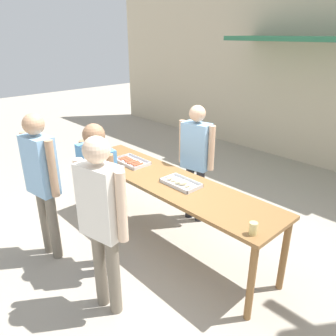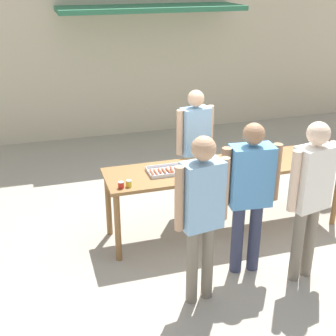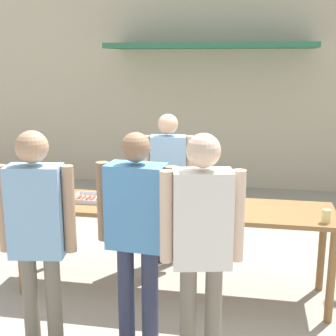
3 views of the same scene
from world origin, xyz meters
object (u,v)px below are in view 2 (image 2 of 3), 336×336
beer_cup (335,156)px  condiment_jar_ketchup (129,183)px  person_customer_with_cup (311,189)px  person_customer_waiting_in_line (250,187)px  food_tray_buns (241,161)px  condiment_jar_mustard (121,185)px  person_customer_holding_hotdog (202,206)px  person_server_behind_table (195,139)px  food_tray_sausages (168,171)px

beer_cup → condiment_jar_ketchup: bearing=179.8°
person_customer_with_cup → person_customer_waiting_in_line: person_customer_with_cup is taller
food_tray_buns → condiment_jar_mustard: size_ratio=6.07×
person_customer_holding_hotdog → person_server_behind_table: bearing=-116.7°
person_server_behind_table → person_customer_with_cup: person_customer_with_cup is taller
condiment_jar_ketchup → person_customer_waiting_in_line: 1.30m
condiment_jar_ketchup → beer_cup: (2.58, -0.01, 0.02)m
food_tray_sausages → beer_cup: (2.06, -0.25, 0.04)m
food_tray_buns → person_customer_with_cup: 1.20m
food_tray_sausages → person_customer_waiting_in_line: (0.61, -0.88, 0.11)m
food_tray_sausages → food_tray_buns: 0.92m
person_customer_holding_hotdog → person_customer_with_cup: person_customer_with_cup is taller
food_tray_buns → person_customer_holding_hotdog: person_customer_holding_hotdog is taller
person_customer_holding_hotdog → person_customer_waiting_in_line: size_ratio=1.02×
food_tray_buns → condiment_jar_mustard: bearing=-170.3°
food_tray_buns → person_customer_waiting_in_line: 0.94m
beer_cup → person_server_behind_table: (-1.50, 0.91, 0.06)m
beer_cup → person_customer_holding_hotdog: size_ratio=0.07×
condiment_jar_mustard → person_server_behind_table: size_ratio=0.05×
beer_cup → person_customer_with_cup: (-0.94, -0.91, 0.12)m
person_customer_with_cup → person_customer_waiting_in_line: bearing=-41.3°
food_tray_sausages → condiment_jar_ketchup: size_ratio=6.41×
condiment_jar_ketchup → food_tray_buns: bearing=9.8°
beer_cup → food_tray_buns: bearing=167.4°
condiment_jar_ketchup → person_customer_holding_hotdog: size_ratio=0.04×
condiment_jar_mustard → condiment_jar_ketchup: same height
person_server_behind_table → food_tray_sausages: bearing=-141.2°
person_customer_with_cup → food_tray_buns: bearing=-92.3°
person_server_behind_table → person_customer_with_cup: 1.91m
condiment_jar_mustard → person_customer_with_cup: 1.97m
person_customer_holding_hotdog → person_customer_waiting_in_line: (0.65, 0.32, -0.04)m
condiment_jar_mustard → person_customer_holding_hotdog: person_customer_holding_hotdog is taller
food_tray_sausages → food_tray_buns: bearing=-0.0°
condiment_jar_ketchup → beer_cup: size_ratio=0.65×
food_tray_sausages → person_customer_waiting_in_line: size_ratio=0.28×
beer_cup → person_customer_waiting_in_line: bearing=-156.7°
condiment_jar_ketchup → person_customer_with_cup: bearing=-29.2°
condiment_jar_ketchup → person_customer_holding_hotdog: bearing=-63.2°
beer_cup → person_customer_with_cup: 1.31m
food_tray_sausages → person_customer_waiting_in_line: person_customer_waiting_in_line is taller
food_tray_buns → person_customer_with_cup: bearing=-79.9°
food_tray_buns → person_server_behind_table: size_ratio=0.27×
food_tray_buns → person_customer_with_cup: (0.21, -1.17, 0.15)m
food_tray_sausages → beer_cup: size_ratio=4.16×
person_server_behind_table → person_customer_waiting_in_line: (0.04, -1.53, 0.01)m
food_tray_sausages → beer_cup: beer_cup is taller
condiment_jar_mustard → person_customer_waiting_in_line: bearing=-27.1°
food_tray_sausages → person_customer_holding_hotdog: (-0.04, -1.20, 0.16)m
condiment_jar_mustard → person_customer_waiting_in_line: 1.37m
food_tray_sausages → condiment_jar_ketchup: (-0.52, -0.25, 0.02)m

